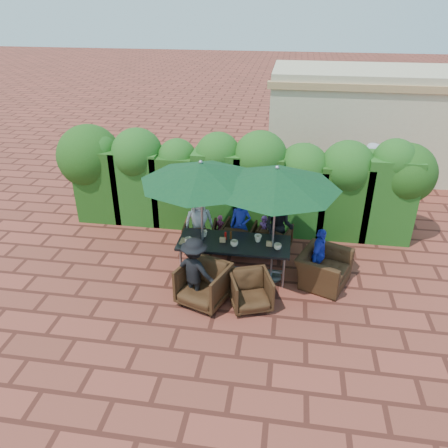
# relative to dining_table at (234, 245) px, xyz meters

# --- Properties ---
(ground) EXTENTS (80.00, 80.00, 0.00)m
(ground) POSITION_rel_dining_table_xyz_m (-0.18, -0.17, -0.67)
(ground) COLOR brown
(ground) RESTS_ON ground
(dining_table) EXTENTS (2.28, 0.90, 0.75)m
(dining_table) POSITION_rel_dining_table_xyz_m (0.00, 0.00, 0.00)
(dining_table) COLOR black
(dining_table) RESTS_ON ground
(umbrella_left) EXTENTS (2.40, 2.40, 2.46)m
(umbrella_left) POSITION_rel_dining_table_xyz_m (-0.65, 0.02, 1.54)
(umbrella_left) COLOR gray
(umbrella_left) RESTS_ON ground
(umbrella_right) EXTENTS (2.43, 2.43, 2.46)m
(umbrella_right) POSITION_rel_dining_table_xyz_m (0.78, -0.05, 1.54)
(umbrella_right) COLOR gray
(umbrella_right) RESTS_ON ground
(chair_far_left) EXTENTS (0.75, 0.71, 0.72)m
(chair_far_left) POSITION_rel_dining_table_xyz_m (-0.90, 0.88, -0.31)
(chair_far_left) COLOR black
(chair_far_left) RESTS_ON ground
(chair_far_mid) EXTENTS (0.78, 0.74, 0.72)m
(chair_far_mid) POSITION_rel_dining_table_xyz_m (-0.01, 1.00, -0.32)
(chair_far_mid) COLOR black
(chair_far_mid) RESTS_ON ground
(chair_far_right) EXTENTS (0.83, 0.80, 0.69)m
(chair_far_right) POSITION_rel_dining_table_xyz_m (0.79, 1.04, -0.33)
(chair_far_right) COLOR black
(chair_far_right) RESTS_ON ground
(chair_near_left) EXTENTS (1.06, 1.03, 0.87)m
(chair_near_left) POSITION_rel_dining_table_xyz_m (-0.43, -1.04, -0.24)
(chair_near_left) COLOR black
(chair_near_left) RESTS_ON ground
(chair_near_right) EXTENTS (0.91, 0.88, 0.74)m
(chair_near_right) POSITION_rel_dining_table_xyz_m (0.46, -1.04, -0.30)
(chair_near_right) COLOR black
(chair_near_right) RESTS_ON ground
(chair_end_right) EXTENTS (1.02, 1.22, 0.91)m
(chair_end_right) POSITION_rel_dining_table_xyz_m (1.83, -0.06, -0.22)
(chair_end_right) COLOR black
(chair_end_right) RESTS_ON ground
(adult_far_left) EXTENTS (0.77, 0.60, 1.36)m
(adult_far_left) POSITION_rel_dining_table_xyz_m (-0.91, 0.88, 0.00)
(adult_far_left) COLOR silver
(adult_far_left) RESTS_ON ground
(adult_far_mid) EXTENTS (0.49, 0.41, 1.29)m
(adult_far_mid) POSITION_rel_dining_table_xyz_m (0.02, 0.93, -0.03)
(adult_far_mid) COLOR #212EB6
(adult_far_mid) RESTS_ON ground
(adult_far_right) EXTENTS (0.73, 0.52, 1.39)m
(adult_far_right) POSITION_rel_dining_table_xyz_m (0.87, 0.87, 0.02)
(adult_far_right) COLOR black
(adult_far_right) RESTS_ON ground
(adult_near_left) EXTENTS (0.94, 0.66, 1.35)m
(adult_near_left) POSITION_rel_dining_table_xyz_m (-0.60, -1.02, -0.00)
(adult_near_left) COLOR black
(adult_near_left) RESTS_ON ground
(adult_end_right) EXTENTS (0.54, 0.76, 1.17)m
(adult_end_right) POSITION_rel_dining_table_xyz_m (1.71, 0.03, -0.09)
(adult_end_right) COLOR #212EB6
(adult_end_right) RESTS_ON ground
(child_left) EXTENTS (0.31, 0.28, 0.73)m
(child_left) POSITION_rel_dining_table_xyz_m (-0.48, 1.14, -0.31)
(child_left) COLOR #C4457A
(child_left) RESTS_ON ground
(child_right) EXTENTS (0.36, 0.32, 0.83)m
(child_right) POSITION_rel_dining_table_xyz_m (0.54, 1.09, -0.26)
(child_right) COLOR #9E54B6
(child_right) RESTS_ON ground
(pedestrian_a) EXTENTS (1.56, 1.46, 1.69)m
(pedestrian_a) POSITION_rel_dining_table_xyz_m (1.40, 3.95, 0.17)
(pedestrian_a) COLOR #258835
(pedestrian_a) RESTS_ON ground
(pedestrian_b) EXTENTS (0.88, 0.63, 1.67)m
(pedestrian_b) POSITION_rel_dining_table_xyz_m (2.55, 4.37, 0.16)
(pedestrian_b) COLOR #C4457A
(pedestrian_b) RESTS_ON ground
(pedestrian_c) EXTENTS (1.16, 1.03, 1.67)m
(pedestrian_c) POSITION_rel_dining_table_xyz_m (3.22, 4.20, 0.16)
(pedestrian_c) COLOR #9C9CA5
(pedestrian_c) RESTS_ON ground
(cup_a) EXTENTS (0.15, 0.15, 0.12)m
(cup_a) POSITION_rel_dining_table_xyz_m (-0.90, -0.19, 0.14)
(cup_a) COLOR beige
(cup_a) RESTS_ON dining_table
(cup_b) EXTENTS (0.13, 0.13, 0.12)m
(cup_b) POSITION_rel_dining_table_xyz_m (-0.64, 0.15, 0.14)
(cup_b) COLOR beige
(cup_b) RESTS_ON dining_table
(cup_c) EXTENTS (0.16, 0.16, 0.12)m
(cup_c) POSITION_rel_dining_table_xyz_m (0.03, -0.16, 0.14)
(cup_c) COLOR beige
(cup_c) RESTS_ON dining_table
(cup_d) EXTENTS (0.15, 0.15, 0.14)m
(cup_d) POSITION_rel_dining_table_xyz_m (0.48, 0.10, 0.15)
(cup_d) COLOR beige
(cup_d) RESTS_ON dining_table
(cup_e) EXTENTS (0.16, 0.16, 0.12)m
(cup_e) POSITION_rel_dining_table_xyz_m (0.89, -0.15, 0.14)
(cup_e) COLOR beige
(cup_e) RESTS_ON dining_table
(ketchup_bottle) EXTENTS (0.04, 0.04, 0.17)m
(ketchup_bottle) POSITION_rel_dining_table_xyz_m (-0.19, 0.08, 0.16)
(ketchup_bottle) COLOR #B20C0A
(ketchup_bottle) RESTS_ON dining_table
(sauce_bottle) EXTENTS (0.04, 0.04, 0.17)m
(sauce_bottle) POSITION_rel_dining_table_xyz_m (-0.08, 0.12, 0.16)
(sauce_bottle) COLOR #4C230C
(sauce_bottle) RESTS_ON dining_table
(serving_tray) EXTENTS (0.35, 0.25, 0.02)m
(serving_tray) POSITION_rel_dining_table_xyz_m (-0.91, -0.14, 0.08)
(serving_tray) COLOR olive
(serving_tray) RESTS_ON dining_table
(number_block_left) EXTENTS (0.12, 0.06, 0.10)m
(number_block_left) POSITION_rel_dining_table_xyz_m (-0.23, -0.03, 0.13)
(number_block_left) COLOR tan
(number_block_left) RESTS_ON dining_table
(number_block_right) EXTENTS (0.12, 0.06, 0.10)m
(number_block_right) POSITION_rel_dining_table_xyz_m (0.72, -0.04, 0.13)
(number_block_right) COLOR tan
(number_block_right) RESTS_ON dining_table
(hedge_wall) EXTENTS (9.10, 1.60, 2.46)m
(hedge_wall) POSITION_rel_dining_table_xyz_m (-0.25, 2.15, 0.67)
(hedge_wall) COLOR #1B3D10
(hedge_wall) RESTS_ON ground
(building) EXTENTS (6.20, 3.08, 3.20)m
(building) POSITION_rel_dining_table_xyz_m (3.32, 6.82, 0.93)
(building) COLOR beige
(building) RESTS_ON ground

